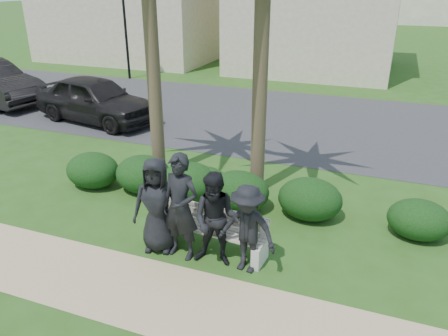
% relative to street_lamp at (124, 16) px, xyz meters
% --- Properties ---
extents(ground, '(160.00, 160.00, 0.00)m').
position_rel_street_lamp_xyz_m(ground, '(9.00, -12.00, -2.94)').
color(ground, '#2A4E16').
rests_on(ground, ground).
extents(footpath, '(30.00, 1.60, 0.01)m').
position_rel_street_lamp_xyz_m(footpath, '(9.00, -13.80, -2.94)').
color(footpath, tan).
rests_on(footpath, ground).
extents(asphalt_street, '(160.00, 8.00, 0.01)m').
position_rel_street_lamp_xyz_m(asphalt_street, '(9.00, -4.00, -2.94)').
color(asphalt_street, '#2D2D30').
rests_on(asphalt_street, ground).
extents(street_lamp, '(0.36, 0.36, 4.29)m').
position_rel_street_lamp_xyz_m(street_lamp, '(0.00, 0.00, 0.00)').
color(street_lamp, black).
rests_on(street_lamp, ground).
extents(park_bench, '(2.19, 0.66, 0.75)m').
position_rel_street_lamp_xyz_m(park_bench, '(9.40, -12.31, -2.60)').
color(park_bench, '#AFA492').
rests_on(park_bench, ground).
extents(man_a, '(0.95, 0.72, 1.75)m').
position_rel_street_lamp_xyz_m(man_a, '(8.57, -12.62, -2.07)').
color(man_a, black).
rests_on(man_a, ground).
extents(man_b, '(0.75, 0.54, 1.92)m').
position_rel_street_lamp_xyz_m(man_b, '(9.05, -12.67, -1.99)').
color(man_b, black).
rests_on(man_b, ground).
extents(man_c, '(0.87, 0.71, 1.68)m').
position_rel_street_lamp_xyz_m(man_c, '(9.70, -12.67, -2.10)').
color(man_c, black).
rests_on(man_c, ground).
extents(man_d, '(1.07, 0.71, 1.56)m').
position_rel_street_lamp_xyz_m(man_d, '(10.24, -12.66, -2.17)').
color(man_d, black).
rests_on(man_d, ground).
extents(hedge_a, '(1.28, 1.06, 0.83)m').
position_rel_street_lamp_xyz_m(hedge_a, '(5.84, -10.84, -2.53)').
color(hedge_a, black).
rests_on(hedge_a, ground).
extents(hedge_b, '(1.32, 1.09, 0.86)m').
position_rel_street_lamp_xyz_m(hedge_b, '(7.10, -10.65, -2.51)').
color(hedge_b, black).
rests_on(hedge_b, ground).
extents(hedge_c, '(1.15, 0.95, 0.75)m').
position_rel_street_lamp_xyz_m(hedge_c, '(8.55, -10.50, -2.57)').
color(hedge_c, black).
rests_on(hedge_c, ground).
extents(hedge_d, '(1.30, 1.07, 0.85)m').
position_rel_street_lamp_xyz_m(hedge_d, '(9.41, -10.68, -2.52)').
color(hedge_d, black).
rests_on(hedge_d, ground).
extents(hedge_e, '(1.31, 1.08, 0.85)m').
position_rel_street_lamp_xyz_m(hedge_e, '(10.88, -10.50, -2.52)').
color(hedge_e, black).
rests_on(hedge_e, ground).
extents(hedge_f, '(1.16, 0.96, 0.76)m').
position_rel_street_lamp_xyz_m(hedge_f, '(12.94, -10.51, -2.57)').
color(hedge_f, black).
rests_on(hedge_f, ground).
extents(hedge_extra, '(1.32, 1.09, 0.86)m').
position_rel_street_lamp_xyz_m(hedge_extra, '(8.25, -10.65, -2.51)').
color(hedge_extra, black).
rests_on(hedge_extra, ground).
extents(car_a, '(4.78, 2.62, 1.54)m').
position_rel_street_lamp_xyz_m(car_a, '(2.82, -6.51, -2.17)').
color(car_a, black).
rests_on(car_a, ground).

